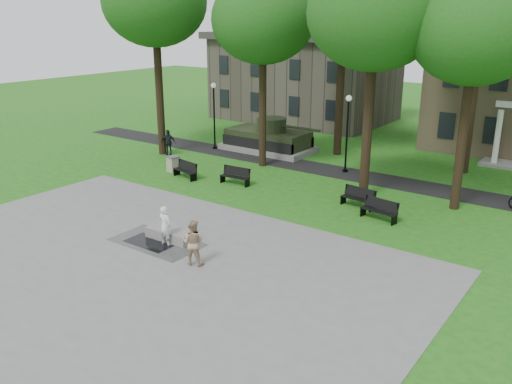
% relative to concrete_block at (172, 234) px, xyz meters
% --- Properties ---
extents(ground, '(120.00, 120.00, 0.00)m').
position_rel_concrete_block_xyz_m(ground, '(0.75, 1.64, -0.24)').
color(ground, '#1B5C15').
rests_on(ground, ground).
extents(plaza, '(22.00, 16.00, 0.02)m').
position_rel_concrete_block_xyz_m(plaza, '(0.75, -3.36, -0.23)').
color(plaza, gray).
rests_on(plaza, ground).
extents(footpath, '(44.00, 2.60, 0.01)m').
position_rel_concrete_block_xyz_m(footpath, '(0.75, 13.64, -0.24)').
color(footpath, black).
rests_on(footpath, ground).
extents(building_left, '(15.00, 10.00, 7.20)m').
position_rel_concrete_block_xyz_m(building_left, '(-10.25, 28.14, 3.35)').
color(building_left, '#4C443D').
rests_on(building_left, ground).
extents(tree_0, '(6.80, 6.80, 12.97)m').
position_rel_concrete_block_xyz_m(tree_0, '(-11.25, 10.64, 9.78)').
color(tree_0, black).
rests_on(tree_0, ground).
extents(tree_1, '(6.20, 6.20, 11.63)m').
position_rel_concrete_block_xyz_m(tree_1, '(-3.75, 12.14, 8.71)').
color(tree_1, black).
rests_on(tree_1, ground).
extents(tree_2, '(6.60, 6.60, 12.16)m').
position_rel_concrete_block_xyz_m(tree_2, '(4.25, 10.14, 9.07)').
color(tree_2, black).
rests_on(tree_2, ground).
extents(tree_3, '(6.00, 6.00, 11.19)m').
position_rel_concrete_block_xyz_m(tree_3, '(8.75, 11.14, 8.35)').
color(tree_3, black).
rests_on(tree_3, ground).
extents(tree_5, '(6.40, 6.40, 12.44)m').
position_rel_concrete_block_xyz_m(tree_5, '(7.25, 18.14, 9.42)').
color(tree_5, black).
rests_on(tree_5, ground).
extents(lamp_left, '(0.36, 0.36, 4.73)m').
position_rel_concrete_block_xyz_m(lamp_left, '(-9.25, 13.94, 2.55)').
color(lamp_left, black).
rests_on(lamp_left, ground).
extents(lamp_mid, '(0.36, 0.36, 4.73)m').
position_rel_concrete_block_xyz_m(lamp_mid, '(1.25, 13.94, 2.55)').
color(lamp_mid, black).
rests_on(lamp_mid, ground).
extents(tank_monument, '(7.45, 3.40, 2.40)m').
position_rel_concrete_block_xyz_m(tank_monument, '(-5.70, 15.64, 0.61)').
color(tank_monument, gray).
rests_on(tank_monument, ground).
extents(puddle, '(2.20, 1.20, 0.00)m').
position_rel_concrete_block_xyz_m(puddle, '(-0.45, -0.86, -0.22)').
color(puddle, black).
rests_on(puddle, plaza).
extents(concrete_block, '(2.23, 1.07, 0.45)m').
position_rel_concrete_block_xyz_m(concrete_block, '(0.00, 0.00, 0.00)').
color(concrete_block, gray).
rests_on(concrete_block, plaza).
extents(skateboard, '(0.79, 0.50, 0.07)m').
position_rel_concrete_block_xyz_m(skateboard, '(0.01, -0.33, -0.19)').
color(skateboard, brown).
rests_on(skateboard, plaza).
extents(skateboarder, '(0.66, 0.47, 1.71)m').
position_rel_concrete_block_xyz_m(skateboarder, '(0.23, -0.58, 0.63)').
color(skateboarder, white).
rests_on(skateboarder, plaza).
extents(friend_watching, '(1.06, 0.94, 1.81)m').
position_rel_concrete_block_xyz_m(friend_watching, '(2.45, -1.30, 0.68)').
color(friend_watching, tan).
rests_on(friend_watching, plaza).
extents(pedestrian_walker, '(1.13, 0.83, 1.77)m').
position_rel_concrete_block_xyz_m(pedestrian_walker, '(-10.66, 10.64, 0.64)').
color(pedestrian_walker, black).
rests_on(pedestrian_walker, ground).
extents(park_bench_0, '(1.85, 0.88, 1.00)m').
position_rel_concrete_block_xyz_m(park_bench_0, '(-5.86, 7.22, 0.28)').
color(park_bench_0, black).
rests_on(park_bench_0, ground).
extents(park_bench_1, '(1.82, 0.63, 1.00)m').
position_rel_concrete_block_xyz_m(park_bench_1, '(-2.68, 7.98, 0.28)').
color(park_bench_1, black).
rests_on(park_bench_1, ground).
extents(park_bench_2, '(1.84, 0.75, 1.00)m').
position_rel_concrete_block_xyz_m(park_bench_2, '(4.73, 8.53, 0.28)').
color(park_bench_2, black).
rests_on(park_bench_2, ground).
extents(park_bench_3, '(1.85, 0.80, 1.00)m').
position_rel_concrete_block_xyz_m(park_bench_3, '(6.33, 7.48, 0.28)').
color(park_bench_3, black).
rests_on(park_bench_3, ground).
extents(trash_bin, '(0.76, 0.76, 0.96)m').
position_rel_concrete_block_xyz_m(trash_bin, '(-7.45, 7.79, 0.24)').
color(trash_bin, '#A59888').
rests_on(trash_bin, ground).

